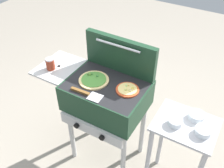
% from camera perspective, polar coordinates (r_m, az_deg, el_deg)
% --- Properties ---
extents(ground_plane, '(8.00, 8.00, 0.00)m').
position_cam_1_polar(ground_plane, '(2.68, -0.96, -15.03)').
color(ground_plane, gray).
extents(grill, '(0.96, 0.53, 0.90)m').
position_cam_1_polar(grill, '(2.12, -1.56, -2.94)').
color(grill, '#193823').
rests_on(grill, ground_plane).
extents(grill_lid_open, '(0.63, 0.09, 0.30)m').
position_cam_1_polar(grill_lid_open, '(2.08, 1.80, 6.49)').
color(grill_lid_open, '#193823').
rests_on(grill_lid_open, grill).
extents(pizza_veggie, '(0.24, 0.24, 0.04)m').
position_cam_1_polar(pizza_veggie, '(2.05, -4.10, 0.98)').
color(pizza_veggie, '#E0C17F').
rests_on(pizza_veggie, grill).
extents(pizza_cheese, '(0.18, 0.18, 0.03)m').
position_cam_1_polar(pizza_cheese, '(1.96, 3.49, -1.23)').
color(pizza_cheese, '#C64723').
rests_on(pizza_cheese, grill).
extents(sauce_jar, '(0.07, 0.07, 0.10)m').
position_cam_1_polar(sauce_jar, '(2.21, -13.56, 4.36)').
color(sauce_jar, maroon).
rests_on(sauce_jar, grill).
extents(spatula, '(0.26, 0.09, 0.02)m').
position_cam_1_polar(spatula, '(1.93, -5.73, -2.17)').
color(spatula, '#B7BABF').
rests_on(spatula, grill).
extents(prep_table, '(0.44, 0.36, 0.81)m').
position_cam_1_polar(prep_table, '(2.09, 14.96, -12.88)').
color(prep_table, '#B2B2B7').
rests_on(prep_table, ground_plane).
extents(topping_bowl_near, '(0.10, 0.10, 0.04)m').
position_cam_1_polar(topping_bowl_near, '(1.88, 13.87, -8.22)').
color(topping_bowl_near, silver).
rests_on(topping_bowl_near, prep_table).
extents(topping_bowl_far, '(0.11, 0.11, 0.04)m').
position_cam_1_polar(topping_bowl_far, '(1.88, 19.55, -9.89)').
color(topping_bowl_far, silver).
rests_on(topping_bowl_far, prep_table).
extents(topping_bowl_middle, '(0.12, 0.12, 0.04)m').
position_cam_1_polar(topping_bowl_middle, '(1.96, 18.24, -6.79)').
color(topping_bowl_middle, silver).
rests_on(topping_bowl_middle, prep_table).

